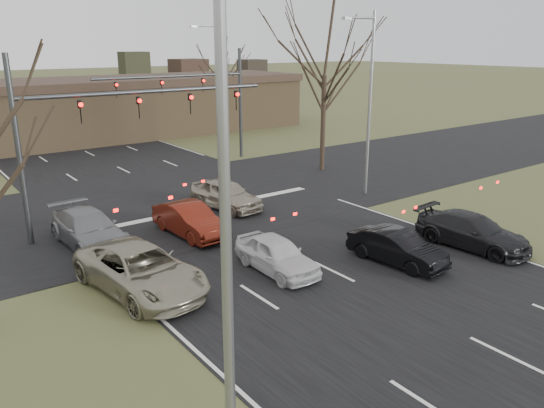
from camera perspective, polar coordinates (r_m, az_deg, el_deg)
The scene contains 18 objects.
ground at distance 18.62m, azimuth 13.04°, elevation -10.20°, with size 360.00×360.00×0.00m, color #4C542C.
road_main at distance 72.13m, azimuth -26.35°, elevation 8.57°, with size 14.00×300.00×0.02m, color black.
road_cross at distance 29.76m, azimuth -9.30°, elevation 0.44°, with size 200.00×14.00×0.02m, color black.
building at distance 51.04m, azimuth -19.65°, elevation 9.58°, with size 42.40×10.40×5.30m.
mast_arm_near at distance 24.92m, azimuth -18.49°, elevation 8.51°, with size 12.12×0.24×8.00m.
mast_arm_far at distance 38.69m, azimuth -7.01°, elevation 11.87°, with size 11.12×0.24×8.00m.
streetlight_left at distance 8.15m, azimuth -3.93°, elevation -2.98°, with size 2.34×0.25×10.00m.
streetlight_right_near at distance 30.00m, azimuth 10.29°, elevation 11.38°, with size 2.34×0.25×10.00m.
streetlight_right_far at distance 43.67m, azimuth -6.06°, elevation 13.22°, with size 2.34×0.25×10.00m.
tree_right_near at distance 35.69m, azimuth 5.78°, elevation 17.73°, with size 6.90×6.90×11.50m.
tree_right_far at distance 53.38m, azimuth -5.24°, elevation 15.37°, with size 5.40×5.40×9.00m.
car_silver_suv at distance 19.12m, azimuth -13.96°, elevation -6.89°, with size 2.65×5.74×1.59m, color gray.
car_white_sedan at distance 20.16m, azimuth 0.49°, elevation -5.44°, with size 1.61×4.00×1.36m, color silver.
car_black_hatch at distance 21.43m, azimuth 13.28°, elevation -4.58°, with size 1.40×4.02×1.33m, color black.
car_charcoal_sedan at distance 24.03m, azimuth 20.76°, elevation -2.76°, with size 1.99×4.89×1.42m, color black.
car_grey_ahead at distance 24.00m, azimuth -19.13°, elevation -2.52°, with size 2.09×5.13×1.49m, color slate.
car_red_ahead at distance 24.15m, azimuth -8.84°, elevation -1.70°, with size 1.53×4.38×1.44m, color #59170C.
car_silver_ahead at distance 27.84m, azimuth -4.99°, elevation 1.05°, with size 1.80×4.48×1.53m, color gray.
Camera 1 is at (-12.94, -10.47, 8.36)m, focal length 35.00 mm.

